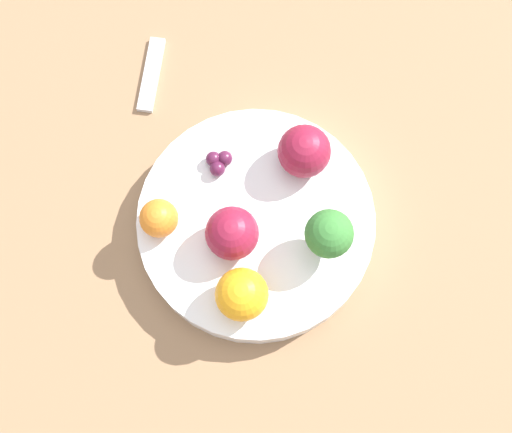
{
  "coord_description": "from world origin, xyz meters",
  "views": [
    {
      "loc": [
        -0.1,
        0.15,
        0.7
      ],
      "look_at": [
        0.0,
        0.0,
        0.06
      ],
      "focal_mm": 50.0,
      "sensor_mm": 36.0,
      "label": 1
    }
  ],
  "objects": [
    {
      "name": "table_surface",
      "position": [
        0.0,
        0.0,
        0.01
      ],
      "size": [
        1.2,
        1.2,
        0.02
      ],
      "color": "#936D4C",
      "rests_on": "ground_plane"
    },
    {
      "name": "ground_plane",
      "position": [
        0.0,
        0.0,
        0.0
      ],
      "size": [
        6.0,
        6.0,
        0.0
      ],
      "primitive_type": "plane",
      "color": "gray"
    },
    {
      "name": "orange_front",
      "position": [
        -0.03,
        0.07,
        0.08
      ],
      "size": [
        0.05,
        0.05,
        0.05
      ],
      "color": "orange",
      "rests_on": "bowl"
    },
    {
      "name": "orange_back",
      "position": [
        0.07,
        0.05,
        0.07
      ],
      "size": [
        0.04,
        0.04,
        0.04
      ],
      "color": "orange",
      "rests_on": "bowl"
    },
    {
      "name": "broccoli",
      "position": [
        -0.07,
        -0.01,
        0.09
      ],
      "size": [
        0.04,
        0.04,
        0.06
      ],
      "color": "#8CB76B",
      "rests_on": "bowl"
    },
    {
      "name": "grape_cluster",
      "position": [
        0.06,
        -0.03,
        0.06
      ],
      "size": [
        0.02,
        0.03,
        0.01
      ],
      "color": "#511938",
      "rests_on": "bowl"
    },
    {
      "name": "apple_red",
      "position": [
        0.01,
        0.03,
        0.08
      ],
      "size": [
        0.05,
        0.05,
        0.05
      ],
      "color": "maroon",
      "rests_on": "bowl"
    },
    {
      "name": "apple_green",
      "position": [
        -0.01,
        -0.07,
        0.08
      ],
      "size": [
        0.05,
        0.05,
        0.05
      ],
      "color": "maroon",
      "rests_on": "bowl"
    },
    {
      "name": "spoon",
      "position": [
        0.18,
        -0.08,
        0.02
      ],
      "size": [
        0.05,
        0.08,
        0.01
      ],
      "color": "silver",
      "rests_on": "table_surface"
    },
    {
      "name": "bowl",
      "position": [
        0.0,
        0.0,
        0.04
      ],
      "size": [
        0.23,
        0.23,
        0.03
      ],
      "color": "white",
      "rests_on": "table_surface"
    }
  ]
}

